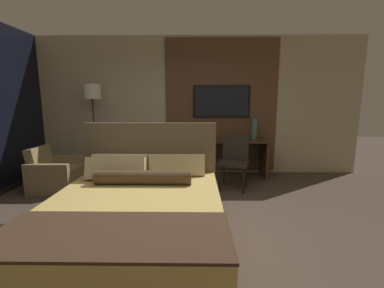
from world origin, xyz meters
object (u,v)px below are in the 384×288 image
object	(u,v)px
vase_tall	(254,129)
vase_short	(192,134)
desk_chair	(235,157)
tv	(221,102)
armchair_by_window	(56,175)
floor_lamp	(92,99)
bed	(136,214)
book	(207,138)
desk	(222,151)

from	to	relation	value
vase_tall	vase_short	distance (m)	1.24
desk_chair	vase_tall	bearing A→B (deg)	72.21
tv	armchair_by_window	world-z (taller)	tv
floor_lamp	vase_short	distance (m)	2.05
vase_short	bed	bearing A→B (deg)	-103.08
tv	book	bearing A→B (deg)	-147.01
desk	armchair_by_window	distance (m)	3.07
desk_chair	armchair_by_window	bearing A→B (deg)	-160.84
tv	vase_tall	world-z (taller)	tv
floor_lamp	desk_chair	bearing A→B (deg)	-12.75
tv	book	xyz separation A→B (m)	(-0.30, -0.19, -0.72)
floor_lamp	vase_tall	xyz separation A→B (m)	(3.16, 0.10, -0.58)
desk_chair	vase_tall	size ratio (longest dim) A/B	2.22
vase_tall	bed	bearing A→B (deg)	-125.56
desk_chair	book	xyz separation A→B (m)	(-0.46, 0.71, 0.23)
vase_short	armchair_by_window	bearing A→B (deg)	-161.43
bed	book	xyz separation A→B (m)	(0.86, 2.53, 0.45)
vase_short	book	size ratio (longest dim) A/B	0.92
tv	desk_chair	size ratio (longest dim) A/B	1.26
bed	book	world-z (taller)	bed
desk	tv	xyz separation A→B (m)	(0.00, 0.23, 0.98)
armchair_by_window	vase_short	size ratio (longest dim) A/B	3.34
armchair_by_window	desk	bearing A→B (deg)	-75.48
tv	armchair_by_window	bearing A→B (deg)	-160.45
tv	bed	bearing A→B (deg)	-113.12
desk	vase_tall	size ratio (longest dim) A/B	4.32
desk_chair	vase_tall	distance (m)	0.95
armchair_by_window	book	distance (m)	2.83
desk_chair	desk	bearing A→B (deg)	119.91
desk	floor_lamp	xyz separation A→B (m)	(-2.52, -0.07, 1.03)
desk	vase_short	world-z (taller)	vase_short
desk	vase_tall	distance (m)	0.78
tv	floor_lamp	world-z (taller)	floor_lamp
bed	armchair_by_window	bearing A→B (deg)	136.80
bed	desk_chair	size ratio (longest dim) A/B	2.35
desk	armchair_by_window	xyz separation A→B (m)	(-2.95, -0.82, -0.26)
floor_lamp	book	size ratio (longest dim) A/B	7.41
armchair_by_window	book	size ratio (longest dim) A/B	3.08
desk	tv	distance (m)	1.01
tv	vase_tall	xyz separation A→B (m)	(0.64, -0.20, -0.53)
floor_lamp	book	bearing A→B (deg)	2.65
bed	vase_tall	size ratio (longest dim) A/B	5.22
bed	tv	bearing A→B (deg)	66.88
bed	book	bearing A→B (deg)	71.15
armchair_by_window	floor_lamp	distance (m)	1.55
desk	vase_short	size ratio (longest dim) A/B	7.79
vase_tall	book	world-z (taller)	vase_tall
desk_chair	armchair_by_window	xyz separation A→B (m)	(-3.11, -0.14, -0.29)
desk	armchair_by_window	bearing A→B (deg)	-164.53
desk_chair	floor_lamp	world-z (taller)	floor_lamp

